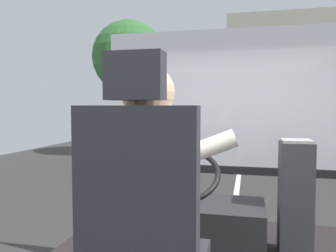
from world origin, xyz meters
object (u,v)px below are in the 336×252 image
(driver_seat, at_px, (144,243))
(fare_box, at_px, (295,198))
(steering_console, at_px, (193,224))
(bus_driver, at_px, (152,184))

(driver_seat, relative_size, fare_box, 1.50)
(driver_seat, xyz_separation_m, steering_console, (-0.00, 1.30, -0.37))
(bus_driver, bearing_deg, steering_console, 90.00)
(bus_driver, xyz_separation_m, steering_console, (-0.00, 1.19, -0.60))
(driver_seat, relative_size, steering_console, 1.24)
(steering_console, bearing_deg, driver_seat, -90.00)
(bus_driver, height_order, steering_console, bus_driver)
(bus_driver, relative_size, fare_box, 0.91)
(bus_driver, relative_size, steering_console, 0.76)
(driver_seat, xyz_separation_m, bus_driver, (0.00, 0.12, 0.22))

